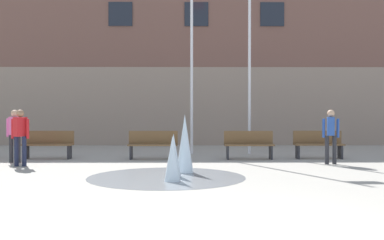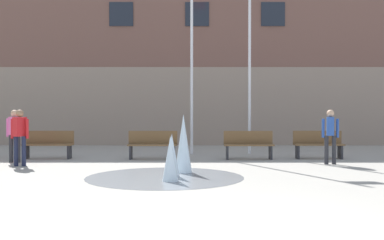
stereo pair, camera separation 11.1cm
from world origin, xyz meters
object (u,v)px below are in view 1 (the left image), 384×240
park_bench_under_left_flagpole (153,144)px  adult_watching (331,132)px  park_bench_center (249,144)px  park_bench_left_of_flagpoles (49,144)px  teen_by_trashcan (20,133)px  flagpole_right (250,42)px  adult_near_bench (15,132)px  park_bench_under_right_flagpole (318,144)px  flagpole_left (192,36)px

park_bench_under_left_flagpole → adult_watching: (5.30, -1.51, 0.45)m
park_bench_center → park_bench_left_of_flagpoles: bearing=178.7°
park_bench_left_of_flagpoles → teen_by_trashcan: size_ratio=1.01×
park_bench_left_of_flagpoles → flagpole_right: flagpole_right is taller
park_bench_center → adult_near_bench: adult_near_bench is taller
park_bench_left_of_flagpoles → adult_near_bench: adult_near_bench is taller
flagpole_right → park_bench_under_left_flagpole: bearing=-151.9°
park_bench_left_of_flagpoles → park_bench_under_right_flagpole: same height
adult_near_bench → flagpole_left: flagpole_left is taller
adult_watching → flagpole_left: bearing=64.6°
flagpole_left → teen_by_trashcan: bearing=-142.0°
flagpole_left → park_bench_center: bearing=-45.3°
park_bench_left_of_flagpoles → flagpole_left: 6.31m
teen_by_trashcan → flagpole_right: flagpole_right is taller
park_bench_center → adult_watching: bearing=-34.2°
park_bench_left_of_flagpoles → flagpole_right: size_ratio=0.21×
flagpole_left → flagpole_right: size_ratio=1.06×
teen_by_trashcan → adult_near_bench: bearing=61.9°
park_bench_left_of_flagpoles → park_bench_under_left_flagpole: bearing=-2.1°
park_bench_left_of_flagpoles → park_bench_under_left_flagpole: same height
park_bench_left_of_flagpoles → adult_watching: adult_watching is taller
park_bench_under_right_flagpole → adult_watching: bearing=-94.0°
park_bench_under_right_flagpole → flagpole_right: (-2.01, 1.69, 3.59)m
park_bench_center → park_bench_under_right_flagpole: 2.31m
teen_by_trashcan → flagpole_right: bearing=-28.4°
adult_watching → teen_by_trashcan: size_ratio=1.00×
adult_near_bench → park_bench_under_left_flagpole: bearing=-64.6°
park_bench_left_of_flagpoles → adult_near_bench: bearing=-119.7°
park_bench_left_of_flagpoles → adult_near_bench: size_ratio=1.01×
park_bench_under_left_flagpole → adult_near_bench: adult_near_bench is taller
park_bench_center → flagpole_right: size_ratio=0.21×
adult_watching → teen_by_trashcan: bearing=107.2°
park_bench_center → adult_watching: 2.69m
park_bench_under_left_flagpole → adult_near_bench: size_ratio=1.01×
park_bench_under_left_flagpole → flagpole_left: flagpole_left is taller
park_bench_left_of_flagpoles → adult_near_bench: 1.40m
park_bench_under_left_flagpole → flagpole_right: 5.27m
park_bench_under_left_flagpole → park_bench_under_right_flagpole: 5.42m
park_bench_center → flagpole_left: (-1.82, 1.84, 3.83)m
park_bench_center → teen_by_trashcan: size_ratio=1.01×
teen_by_trashcan → flagpole_left: (4.85, 3.79, 3.38)m
park_bench_under_right_flagpole → teen_by_trashcan: (-8.98, -2.10, 0.45)m
park_bench_left_of_flagpoles → flagpole_left: size_ratio=0.20×
park_bench_left_of_flagpoles → park_bench_center: bearing=-1.3°
teen_by_trashcan → flagpole_right: 8.52m
adult_near_bench → teen_by_trashcan: size_ratio=1.00×
flagpole_left → park_bench_under_right_flagpole: bearing=-22.2°
teen_by_trashcan → park_bench_under_left_flagpole: bearing=-27.9°
park_bench_under_right_flagpole → teen_by_trashcan: bearing=-166.8°
park_bench_under_right_flagpole → adult_watching: size_ratio=1.01×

